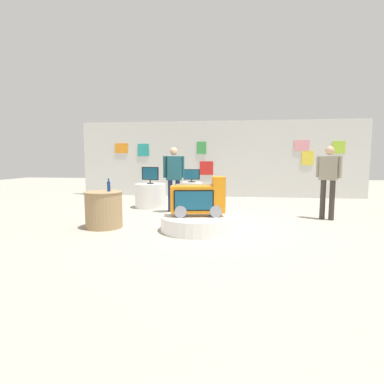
# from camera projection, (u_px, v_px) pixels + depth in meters

# --- Properties ---
(ground_plane) EXTENTS (30.00, 30.00, 0.00)m
(ground_plane) POSITION_uv_depth(u_px,v_px,m) (211.00, 225.00, 6.39)
(ground_plane) COLOR #A8A091
(back_wall_display) EXTENTS (10.50, 0.13, 2.80)m
(back_wall_display) POSITION_uv_depth(u_px,v_px,m) (219.00, 159.00, 11.10)
(back_wall_display) COLOR silver
(back_wall_display) RESTS_ON ground
(main_display_pedestal) EXTENTS (1.45, 1.45, 0.29)m
(main_display_pedestal) POSITION_uv_depth(u_px,v_px,m) (198.00, 223.00, 5.91)
(main_display_pedestal) COLOR white
(main_display_pedestal) RESTS_ON ground
(novelty_firetruck_tv) EXTENTS (1.10, 0.54, 0.77)m
(novelty_firetruck_tv) POSITION_uv_depth(u_px,v_px,m) (199.00, 200.00, 5.85)
(novelty_firetruck_tv) COLOR gray
(novelty_firetruck_tv) RESTS_ON main_display_pedestal
(display_pedestal_left_rear) EXTENTS (0.90, 0.90, 0.69)m
(display_pedestal_left_rear) POSITION_uv_depth(u_px,v_px,m) (150.00, 196.00, 8.70)
(display_pedestal_left_rear) COLOR white
(display_pedestal_left_rear) RESTS_ON ground
(tv_on_left_rear) EXTENTS (0.54, 0.21, 0.49)m
(tv_on_left_rear) POSITION_uv_depth(u_px,v_px,m) (150.00, 174.00, 8.62)
(tv_on_left_rear) COLOR black
(tv_on_left_rear) RESTS_ON display_pedestal_left_rear
(display_pedestal_center_rear) EXTENTS (0.67, 0.67, 0.69)m
(display_pedestal_center_rear) POSITION_uv_depth(u_px,v_px,m) (192.00, 193.00, 9.31)
(display_pedestal_center_rear) COLOR white
(display_pedestal_center_rear) RESTS_ON ground
(tv_on_center_rear) EXTENTS (0.50, 0.23, 0.40)m
(tv_on_center_rear) POSITION_uv_depth(u_px,v_px,m) (192.00, 175.00, 9.25)
(tv_on_center_rear) COLOR black
(tv_on_center_rear) RESTS_ON display_pedestal_center_rear
(side_table_round) EXTENTS (0.77, 0.77, 0.74)m
(side_table_round) POSITION_uv_depth(u_px,v_px,m) (104.00, 209.00, 6.13)
(side_table_round) COLOR #9E7F56
(side_table_round) RESTS_ON ground
(bottle_on_side_table) EXTENTS (0.07, 0.07, 0.27)m
(bottle_on_side_table) POSITION_uv_depth(u_px,v_px,m) (109.00, 186.00, 6.12)
(bottle_on_side_table) COLOR navy
(bottle_on_side_table) RESTS_ON side_table_round
(shopper_browsing_near_truck) EXTENTS (0.53, 0.32, 1.71)m
(shopper_browsing_near_truck) POSITION_uv_depth(u_px,v_px,m) (174.00, 175.00, 7.81)
(shopper_browsing_near_truck) COLOR #1E233F
(shopper_browsing_near_truck) RESTS_ON ground
(shopper_browsing_rear) EXTENTS (0.49, 0.36, 1.70)m
(shopper_browsing_rear) POSITION_uv_depth(u_px,v_px,m) (328.00, 177.00, 6.87)
(shopper_browsing_rear) COLOR #38332D
(shopper_browsing_rear) RESTS_ON ground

